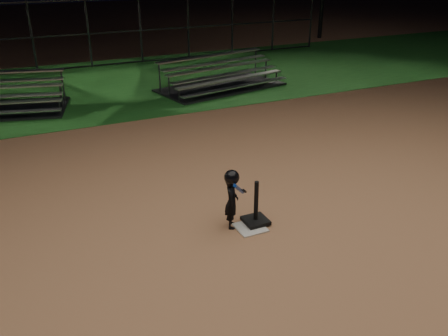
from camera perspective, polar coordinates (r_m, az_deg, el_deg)
ground at (r=7.69m, az=3.18°, el=-7.21°), size 80.00×80.00×0.00m
grass_strip at (r=16.55m, az=-13.51°, el=9.68°), size 60.00×8.00×0.01m
home_plate at (r=7.69m, az=3.18°, el=-7.14°), size 0.45×0.45×0.02m
batting_tee at (r=7.75m, az=3.82°, el=-5.65°), size 0.38×0.38×0.73m
child_batter at (r=7.48m, az=0.95°, el=-3.51°), size 0.45×0.57×0.99m
bleacher_right at (r=15.63m, az=-0.31°, el=10.24°), size 4.32×2.72×0.98m
backstop_fence at (r=19.21m, az=-15.92°, el=15.21°), size 20.08×0.08×2.50m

